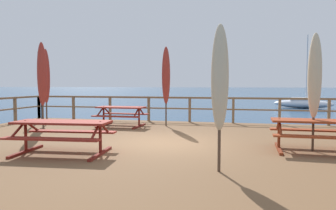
% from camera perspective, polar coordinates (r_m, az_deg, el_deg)
% --- Properties ---
extents(ground_plane, '(600.00, 600.00, 0.00)m').
position_cam_1_polar(ground_plane, '(9.10, -1.11, -12.18)').
color(ground_plane, navy).
extents(wooden_deck, '(15.03, 10.27, 0.88)m').
position_cam_1_polar(wooden_deck, '(8.99, -1.11, -9.49)').
color(wooden_deck, brown).
rests_on(wooden_deck, ground).
extents(railing_waterside_far, '(14.83, 0.10, 1.09)m').
position_cam_1_polar(railing_waterside_far, '(13.68, 3.94, 0.05)').
color(railing_waterside_far, brown).
rests_on(railing_waterside_far, wooden_deck).
extents(picnic_table_mid_right, '(2.31, 1.59, 0.78)m').
position_cam_1_polar(picnic_table_mid_right, '(7.78, -18.49, -4.23)').
color(picnic_table_mid_right, maroon).
rests_on(picnic_table_mid_right, wooden_deck).
extents(picnic_table_mid_left, '(1.83, 1.42, 0.78)m').
position_cam_1_polar(picnic_table_mid_left, '(12.37, -8.44, -1.26)').
color(picnic_table_mid_left, maroon).
rests_on(picnic_table_mid_left, wooden_deck).
extents(picnic_table_back_left, '(1.97, 1.45, 0.78)m').
position_cam_1_polar(picnic_table_back_left, '(8.41, 24.70, -3.85)').
color(picnic_table_back_left, '#993819').
rests_on(picnic_table_back_left, wooden_deck).
extents(patio_umbrella_tall_front, '(0.32, 0.32, 3.06)m').
position_cam_1_polar(patio_umbrella_tall_front, '(13.77, -21.12, 4.82)').
color(patio_umbrella_tall_front, '#4C3828').
rests_on(patio_umbrella_tall_front, wooden_deck).
extents(patio_umbrella_tall_back_right, '(0.32, 0.32, 3.08)m').
position_cam_1_polar(patio_umbrella_tall_back_right, '(12.28, -0.36, 5.28)').
color(patio_umbrella_tall_back_right, '#4C3828').
rests_on(patio_umbrella_tall_back_right, wooden_deck).
extents(patio_umbrella_tall_mid_left, '(0.32, 0.32, 2.85)m').
position_cam_1_polar(patio_umbrella_tall_mid_left, '(8.40, 24.88, 4.71)').
color(patio_umbrella_tall_mid_left, '#4C3828').
rests_on(patio_umbrella_tall_mid_left, wooden_deck).
extents(patio_umbrella_tall_back_left, '(0.32, 0.32, 2.71)m').
position_cam_1_polar(patio_umbrella_tall_back_left, '(5.86, 9.31, 4.74)').
color(patio_umbrella_tall_back_left, '#4C3828').
rests_on(patio_umbrella_tall_back_left, wooden_deck).
extents(patio_umbrella_short_back, '(0.32, 0.32, 3.09)m').
position_cam_1_polar(patio_umbrella_short_back, '(11.89, -21.73, 5.11)').
color(patio_umbrella_short_back, '#4C3828').
rests_on(patio_umbrella_short_back, wooden_deck).
extents(lamp_post_hooked, '(0.47, 0.59, 3.20)m').
position_cam_1_polar(lamp_post_hooked, '(15.53, -21.84, 5.26)').
color(lamp_post_hooked, black).
rests_on(lamp_post_hooked, wooden_deck).
extents(sailboat_distant, '(6.23, 3.31, 7.72)m').
position_cam_1_polar(sailboat_distant, '(36.73, 23.08, 0.29)').
color(sailboat_distant, silver).
rests_on(sailboat_distant, ground).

